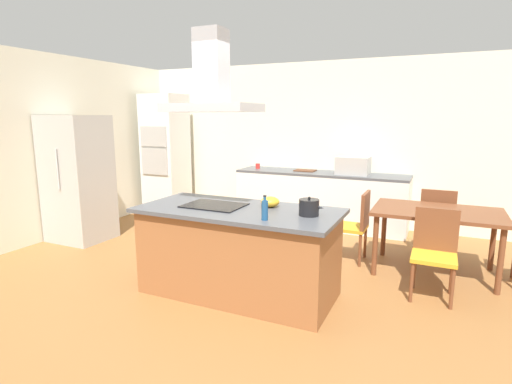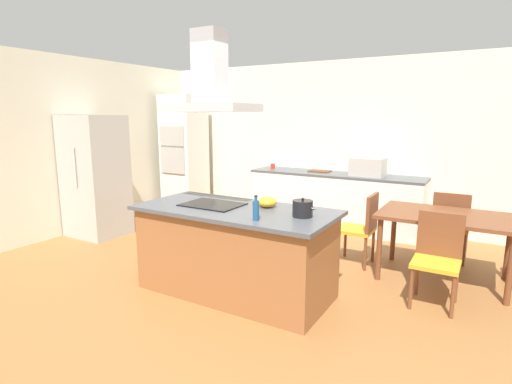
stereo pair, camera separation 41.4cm
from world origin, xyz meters
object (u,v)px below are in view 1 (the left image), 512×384
countertop_microwave (353,166)px  wall_oven_stack (166,154)px  mixing_bowl (270,202)px  refrigerator (78,179)px  chair_at_left_end (356,222)px  chair_facing_back_wall (437,218)px  range_hood (212,86)px  chair_facing_island (435,247)px  coffee_mug_red (258,166)px  cutting_board (305,171)px  dining_table (437,217)px  tea_kettle (309,207)px  cooktop (214,205)px  olive_oil_bottle (265,210)px

countertop_microwave → wall_oven_stack: wall_oven_stack is taller
mixing_bowl → wall_oven_stack: size_ratio=0.09×
refrigerator → chair_at_left_end: bearing=11.3°
mixing_bowl → chair_facing_back_wall: size_ratio=0.22×
mixing_bowl → range_hood: range_hood is taller
countertop_microwave → chair_facing_island: size_ratio=0.56×
chair_facing_back_wall → chair_at_left_end: 1.13m
mixing_bowl → countertop_microwave: bearing=83.8°
coffee_mug_red → cutting_board: bearing=3.4°
refrigerator → chair_facing_back_wall: bearing=16.7°
wall_oven_stack → dining_table: wall_oven_stack is taller
cutting_board → tea_kettle: bearing=-71.3°
cooktop → dining_table: 2.56m
chair_at_left_end → cutting_board: bearing=128.1°
countertop_microwave → cutting_board: countertop_microwave is taller
olive_oil_bottle → range_hood: size_ratio=0.25×
coffee_mug_red → olive_oil_bottle: bearing=-64.4°
wall_oven_stack → chair_at_left_end: size_ratio=2.47×
wall_oven_stack → chair_facing_island: bearing=-21.5°
olive_oil_bottle → chair_facing_back_wall: olive_oil_bottle is taller
coffee_mug_red → refrigerator: 2.89m
refrigerator → chair_at_left_end: size_ratio=2.04×
countertop_microwave → dining_table: (1.27, -1.42, -0.37)m
refrigerator → chair_facing_island: 4.81m
chair_facing_back_wall → range_hood: range_hood is taller
chair_facing_island → chair_facing_back_wall: size_ratio=1.00×
dining_table → cutting_board: bearing=144.5°
dining_table → chair_facing_back_wall: size_ratio=1.57×
wall_oven_stack → refrigerator: wall_oven_stack is taller
mixing_bowl → chair_facing_island: mixing_bowl is taller
coffee_mug_red → tea_kettle: bearing=-57.3°
refrigerator → chair_at_left_end: 3.98m
tea_kettle → chair_facing_back_wall: tea_kettle is taller
chair_facing_island → cutting_board: bearing=134.0°
chair_facing_island → chair_at_left_end: (-0.92, 0.67, 0.00)m
cooktop → cutting_board: (0.03, 2.93, 0.00)m
mixing_bowl → refrigerator: refrigerator is taller
wall_oven_stack → dining_table: bearing=-14.2°
countertop_microwave → range_hood: size_ratio=0.56×
refrigerator → chair_facing_island: bearing=1.3°
chair_facing_island → chair_at_left_end: 1.13m
refrigerator → range_hood: bearing=-14.1°
olive_oil_bottle → cooktop: bearing=156.7°
chair_facing_island → wall_oven_stack: bearing=158.5°
mixing_bowl → wall_oven_stack: (-3.16, 2.45, 0.15)m
mixing_bowl → cutting_board: size_ratio=0.57×
mixing_bowl → countertop_microwave: 2.70m
coffee_mug_red → range_hood: bearing=-74.0°
chair_facing_island → dining_table: bearing=90.0°
chair_facing_back_wall → chair_at_left_end: (-0.92, -0.67, 0.00)m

